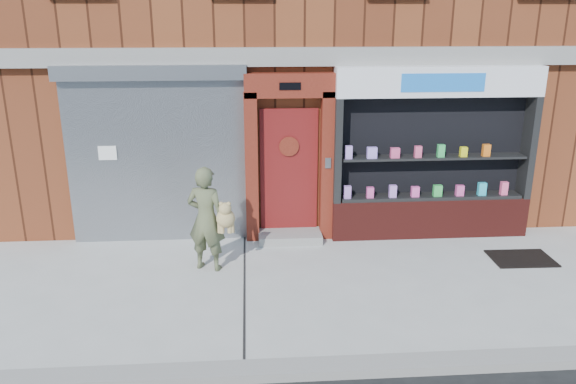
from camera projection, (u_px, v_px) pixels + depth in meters
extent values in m
plane|color=#9E9E99|center=(349.00, 283.00, 8.34)|extent=(80.00, 80.00, 0.00)
cube|color=gray|center=(383.00, 366.00, 6.27)|extent=(60.00, 0.30, 0.12)
cube|color=#5F2915|center=(309.00, 5.00, 12.82)|extent=(12.00, 8.00, 8.00)
cube|color=gray|center=(335.00, 57.00, 9.20)|extent=(12.00, 0.16, 0.30)
cube|color=gray|center=(157.00, 163.00, 9.55)|extent=(3.00, 0.10, 2.80)
cube|color=slate|center=(150.00, 72.00, 9.03)|extent=(3.10, 0.30, 0.24)
cube|color=white|center=(107.00, 153.00, 9.37)|extent=(0.30, 0.01, 0.24)
cube|color=#55180E|center=(252.00, 168.00, 9.61)|extent=(0.22, 0.28, 2.60)
cube|color=#55180E|center=(327.00, 166.00, 9.70)|extent=(0.22, 0.28, 2.60)
cube|color=#55180E|center=(289.00, 85.00, 9.23)|extent=(1.50, 0.28, 0.40)
cube|color=black|center=(290.00, 86.00, 9.09)|extent=(0.35, 0.01, 0.12)
cube|color=#5F1211|center=(289.00, 171.00, 9.79)|extent=(1.00, 0.06, 2.20)
cylinder|color=black|center=(289.00, 146.00, 9.62)|extent=(0.28, 0.02, 0.28)
cylinder|color=#55180E|center=(289.00, 147.00, 9.61)|extent=(0.34, 0.02, 0.34)
cube|color=gray|center=(290.00, 237.00, 9.88)|extent=(1.10, 0.55, 0.15)
cube|color=slate|center=(328.00, 163.00, 9.53)|extent=(0.10, 0.02, 0.18)
cube|color=#531713|center=(428.00, 216.00, 10.06)|extent=(3.50, 0.40, 0.70)
cube|color=black|center=(337.00, 150.00, 9.57)|extent=(0.12, 0.40, 1.80)
cube|color=black|center=(528.00, 147.00, 9.80)|extent=(0.12, 0.40, 1.80)
cube|color=black|center=(430.00, 146.00, 9.86)|extent=(3.30, 0.03, 1.80)
cube|color=black|center=(430.00, 196.00, 9.95)|extent=(3.20, 0.36, 0.06)
cube|color=black|center=(433.00, 157.00, 9.73)|extent=(3.20, 0.36, 0.04)
cube|color=white|center=(439.00, 81.00, 9.33)|extent=(3.50, 0.40, 0.50)
cube|color=blue|center=(443.00, 83.00, 9.14)|extent=(1.40, 0.01, 0.30)
cube|color=#AA75D3|center=(347.00, 192.00, 9.72)|extent=(0.12, 0.09, 0.22)
cube|color=#DE4A9B|center=(370.00, 192.00, 9.76)|extent=(0.12, 0.09, 0.19)
cube|color=#BD80E7|center=(393.00, 191.00, 9.78)|extent=(0.12, 0.09, 0.22)
cube|color=#ED4FA8|center=(415.00, 192.00, 9.81)|extent=(0.13, 0.09, 0.18)
cube|color=green|center=(437.00, 191.00, 9.84)|extent=(0.15, 0.09, 0.20)
cube|color=#E24B9B|center=(460.00, 190.00, 9.87)|extent=(0.13, 0.09, 0.19)
cube|color=#29B5CE|center=(482.00, 189.00, 9.89)|extent=(0.14, 0.09, 0.23)
cube|color=#F75286|center=(504.00, 188.00, 9.91)|extent=(0.12, 0.09, 0.23)
cube|color=#B386F2|center=(349.00, 152.00, 9.51)|extent=(0.11, 0.09, 0.22)
cube|color=#AC88F5|center=(372.00, 153.00, 9.54)|extent=(0.17, 0.09, 0.19)
cube|color=#DD497D|center=(395.00, 153.00, 9.57)|extent=(0.15, 0.09, 0.17)
cube|color=#E44C7A|center=(418.00, 152.00, 9.59)|extent=(0.12, 0.09, 0.20)
cube|color=green|center=(441.00, 151.00, 9.62)|extent=(0.12, 0.09, 0.22)
cube|color=yellow|center=(463.00, 152.00, 9.65)|extent=(0.11, 0.09, 0.17)
cube|color=orange|center=(486.00, 150.00, 9.68)|extent=(0.12, 0.09, 0.21)
imported|color=#535A3B|center=(206.00, 219.00, 8.58)|extent=(0.70, 0.57, 1.66)
sphere|color=tan|center=(226.00, 218.00, 8.47)|extent=(0.28, 0.28, 0.28)
sphere|color=tan|center=(225.00, 209.00, 8.37)|extent=(0.19, 0.19, 0.19)
sphere|color=tan|center=(221.00, 204.00, 8.35)|extent=(0.07, 0.07, 0.07)
sphere|color=tan|center=(229.00, 204.00, 8.35)|extent=(0.07, 0.07, 0.07)
cylinder|color=tan|center=(220.00, 227.00, 8.51)|extent=(0.07, 0.07, 0.17)
cylinder|color=tan|center=(232.00, 227.00, 8.52)|extent=(0.07, 0.07, 0.17)
cylinder|color=tan|center=(222.00, 228.00, 8.49)|extent=(0.07, 0.07, 0.17)
cylinder|color=tan|center=(230.00, 227.00, 8.50)|extent=(0.07, 0.07, 0.17)
cube|color=black|center=(521.00, 258.00, 9.15)|extent=(1.00, 0.71, 0.02)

